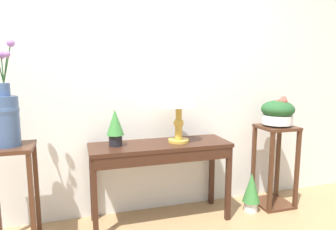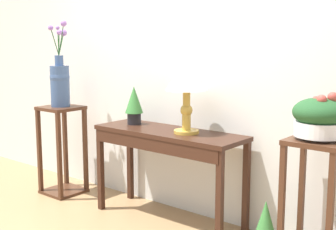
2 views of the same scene
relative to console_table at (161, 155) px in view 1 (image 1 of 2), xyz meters
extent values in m
cube|color=silver|center=(-0.06, 0.33, 0.75)|extent=(9.00, 0.10, 2.80)
cube|color=#381E14|center=(0.00, 0.02, 0.08)|extent=(1.29, 0.43, 0.03)
cube|color=#381E14|center=(0.00, -0.17, 0.02)|extent=(1.23, 0.03, 0.10)
cube|color=#381E14|center=(-0.61, -0.16, -0.29)|extent=(0.04, 0.04, 0.72)
cube|color=#381E14|center=(0.61, -0.16, -0.29)|extent=(0.04, 0.04, 0.72)
cube|color=#381E14|center=(-0.61, 0.21, -0.29)|extent=(0.04, 0.04, 0.72)
cube|color=#381E14|center=(0.61, 0.21, -0.29)|extent=(0.04, 0.04, 0.72)
cylinder|color=gold|center=(0.18, 0.02, 0.11)|extent=(0.20, 0.20, 0.02)
cylinder|color=gold|center=(0.18, 0.02, 0.20)|extent=(0.07, 0.07, 0.16)
sphere|color=gold|center=(0.18, 0.02, 0.28)|extent=(0.10, 0.10, 0.10)
cylinder|color=gold|center=(0.18, 0.02, 0.36)|extent=(0.06, 0.06, 0.16)
cone|color=silver|center=(0.18, 0.02, 0.56)|extent=(0.33, 0.33, 0.25)
cylinder|color=black|center=(-0.41, 0.05, 0.15)|extent=(0.12, 0.12, 0.10)
cone|color=#387A38|center=(-0.41, 0.05, 0.32)|extent=(0.15, 0.15, 0.23)
cube|color=#472819|center=(-1.23, -0.09, 0.18)|extent=(0.35, 0.35, 0.03)
cube|color=#472819|center=(-1.08, -0.24, -0.23)|extent=(0.04, 0.04, 0.79)
cube|color=#472819|center=(-1.08, 0.07, -0.23)|extent=(0.04, 0.04, 0.79)
cylinder|color=#3D5684|center=(-1.23, -0.09, 0.39)|extent=(0.18, 0.18, 0.38)
sphere|color=#3D5684|center=(-1.23, -0.09, 0.48)|extent=(0.19, 0.19, 0.19)
cylinder|color=#3D5684|center=(-1.23, -0.09, 0.63)|extent=(0.08, 0.08, 0.10)
cylinder|color=#235128|center=(-1.24, -0.05, 0.78)|extent=(0.03, 0.09, 0.21)
sphere|color=#996BC1|center=(-1.25, -0.01, 0.89)|extent=(0.06, 0.06, 0.06)
cylinder|color=#235128|center=(-1.20, -0.08, 0.83)|extent=(0.07, 0.03, 0.29)
sphere|color=#996BC1|center=(-1.17, -0.07, 0.97)|extent=(0.06, 0.06, 0.06)
cylinder|color=#235128|center=(-1.21, -0.10, 0.78)|extent=(0.05, 0.03, 0.21)
sphere|color=#996BC1|center=(-1.19, -0.11, 0.89)|extent=(0.05, 0.05, 0.05)
cube|color=#472819|center=(1.23, -0.01, 0.19)|extent=(0.35, 0.35, 0.03)
cube|color=#472819|center=(1.23, -0.01, -0.64)|extent=(0.35, 0.35, 0.03)
cube|color=#472819|center=(1.08, -0.16, -0.23)|extent=(0.04, 0.04, 0.80)
cube|color=#472819|center=(1.39, -0.16, -0.23)|extent=(0.04, 0.04, 0.80)
cube|color=#472819|center=(1.08, 0.15, -0.23)|extent=(0.04, 0.04, 0.80)
cube|color=#472819|center=(1.39, 0.15, -0.23)|extent=(0.04, 0.04, 0.80)
cylinder|color=silver|center=(1.23, -0.01, 0.21)|extent=(0.14, 0.14, 0.02)
cylinder|color=silver|center=(1.23, -0.01, 0.27)|extent=(0.30, 0.30, 0.09)
ellipsoid|color=#235128|center=(1.23, -0.01, 0.37)|extent=(0.33, 0.33, 0.18)
cylinder|color=#235128|center=(1.22, -0.01, 0.39)|extent=(0.03, 0.03, 0.14)
sphere|color=#B7473D|center=(1.21, -0.02, 0.46)|extent=(0.04, 0.04, 0.04)
cylinder|color=#235128|center=(1.24, -0.02, 0.39)|extent=(0.03, 0.04, 0.14)
sphere|color=#B7473D|center=(1.25, -0.03, 0.46)|extent=(0.06, 0.06, 0.06)
cylinder|color=#235128|center=(1.27, 0.00, 0.39)|extent=(0.08, 0.02, 0.16)
sphere|color=#B7473D|center=(1.30, 0.01, 0.47)|extent=(0.06, 0.06, 0.06)
cylinder|color=#235128|center=(1.25, -0.03, 0.39)|extent=(0.04, 0.07, 0.15)
sphere|color=#B7473D|center=(1.26, -0.06, 0.46)|extent=(0.06, 0.06, 0.06)
cylinder|color=silver|center=(0.93, -0.07, -0.60)|extent=(0.14, 0.14, 0.10)
cone|color=#387A38|center=(0.93, -0.07, -0.40)|extent=(0.18, 0.18, 0.30)
camera|label=1|loc=(-0.72, -2.60, 0.79)|focal=32.45mm
camera|label=2|loc=(2.28, -2.74, 0.80)|focal=48.77mm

